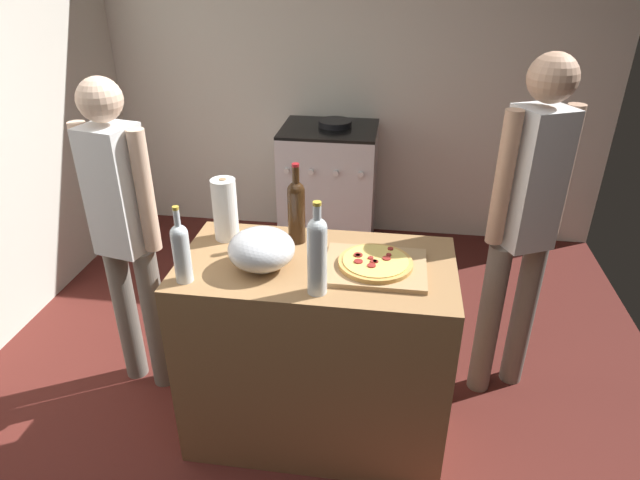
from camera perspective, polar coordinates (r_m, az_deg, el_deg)
name	(u,v)px	position (r m, az deg, el deg)	size (l,w,h in m)	color
ground_plane	(306,326)	(3.37, -1.47, -8.91)	(3.96, 3.30, 0.02)	#511E19
kitchen_wall_rear	(336,62)	(4.14, 1.69, 18.07)	(3.96, 0.10, 2.60)	silver
counter	(317,350)	(2.46, -0.34, -11.38)	(1.12, 0.60, 0.90)	#9E7247
cutting_board	(375,267)	(2.17, 5.78, -2.83)	(0.40, 0.32, 0.02)	tan
pizza	(375,263)	(2.16, 5.79, -2.35)	(0.29, 0.29, 0.03)	tan
mixing_bowl	(261,249)	(2.15, -6.12, -0.95)	(0.26, 0.26, 0.16)	#B2B2B7
paper_towel_roll	(225,209)	(2.37, -9.86, 3.16)	(0.11, 0.11, 0.28)	white
wine_bottle_clear	(317,252)	(1.94, -0.30, -1.31)	(0.07, 0.07, 0.36)	silver
wine_bottle_green	(296,209)	(2.30, -2.48, 3.27)	(0.07, 0.07, 0.35)	#331E0F
wine_bottle_dark	(181,250)	(2.09, -14.28, -1.04)	(0.07, 0.07, 0.31)	silver
stove	(329,190)	(3.99, 0.93, 5.25)	(0.66, 0.58, 0.97)	#B7B7BC
person_in_stripes	(124,226)	(2.66, -19.80, 1.35)	(0.37, 0.24, 1.57)	slate
person_in_red	(526,217)	(2.60, 20.64, 2.24)	(0.34, 0.27, 1.67)	slate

